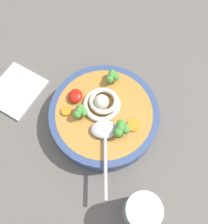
{
  "coord_description": "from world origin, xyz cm",
  "views": [
    {
      "loc": [
        -20.26,
        -1.39,
        61.39
      ],
      "look_at": [
        2.32,
        2.16,
        7.82
      ],
      "focal_mm": 40.0,
      "sensor_mm": 36.0,
      "label": 1
    }
  ],
  "objects": [
    {
      "name": "folded_napkin",
      "position": [
        6.84,
        26.37,
        3.18
      ],
      "size": [
        16.56,
        15.76,
        0.8
      ],
      "primitive_type": "cube",
      "rotation": [
        0.0,
        0.0,
        -0.38
      ],
      "color": "white",
      "rests_on": "table_slab"
    },
    {
      "name": "carrot_slice_far",
      "position": [
        -0.05,
        -5.01,
        8.06
      ],
      "size": [
        2.97,
        2.97,
        0.47
      ],
      "primitive_type": "cylinder",
      "color": "orange",
      "rests_on": "soup_bowl"
    },
    {
      "name": "chili_sauce_dollop",
      "position": [
        5.01,
        9.44,
        8.65
      ],
      "size": [
        3.71,
        3.34,
        1.67
      ],
      "primitive_type": "ellipsoid",
      "color": "#B2190F",
      "rests_on": "soup_bowl"
    },
    {
      "name": "carrot_slice_near_spoon",
      "position": [
        1.05,
        10.86,
        8.12
      ],
      "size": [
        2.33,
        2.33,
        0.6
      ],
      "primitive_type": "cylinder",
      "color": "orange",
      "rests_on": "soup_bowl"
    },
    {
      "name": "drinking_glass",
      "position": [
        -17.83,
        -8.41,
        8.13
      ],
      "size": [
        6.9,
        6.9,
        10.7
      ],
      "primitive_type": "cylinder",
      "color": "silver",
      "rests_on": "table_slab"
    },
    {
      "name": "broccoli_floret_beside_noodles",
      "position": [
        -1.87,
        -2.32,
        9.89
      ],
      "size": [
        4.17,
        3.59,
        3.3
      ],
      "color": "#7A9E60",
      "rests_on": "soup_bowl"
    },
    {
      "name": "table_slab",
      "position": [
        0.0,
        0.0,
        1.39
      ],
      "size": [
        111.26,
        111.26,
        2.78
      ],
      "primitive_type": "cube",
      "color": "#5B5651",
      "rests_on": "ground"
    },
    {
      "name": "soup_bowl",
      "position": [
        2.32,
        2.16,
        5.38
      ],
      "size": [
        26.03,
        26.03,
        5.04
      ],
      "color": "#334775",
      "rests_on": "table_slab"
    },
    {
      "name": "broccoli_floret_center",
      "position": [
        0.73,
        7.4,
        9.67
      ],
      "size": [
        3.73,
        3.21,
        2.95
      ],
      "color": "#7A9E60",
      "rests_on": "soup_bowl"
    },
    {
      "name": "noodle_pile",
      "position": [
        4.01,
        2.84,
        9.03
      ],
      "size": [
        9.68,
        9.49,
        3.89
      ],
      "color": "silver",
      "rests_on": "soup_bowl"
    },
    {
      "name": "broccoli_floret_right",
      "position": [
        11.05,
        1.52,
        9.63
      ],
      "size": [
        3.65,
        3.14,
        2.88
      ],
      "color": "#7A9E60",
      "rests_on": "soup_bowl"
    },
    {
      "name": "soup_spoon",
      "position": [
        -3.54,
        1.19,
        8.62
      ],
      "size": [
        17.52,
        6.64,
        1.6
      ],
      "rotation": [
        0.0,
        0.0,
        3.3
      ],
      "color": "#B7B7BC",
      "rests_on": "soup_bowl"
    }
  ]
}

